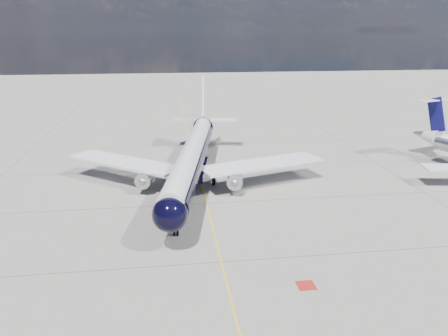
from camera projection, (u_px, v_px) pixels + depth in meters
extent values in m
plane|color=gray|center=(195.00, 160.00, 74.96)|extent=(320.00, 320.00, 0.00)
cube|color=yellow|center=(197.00, 168.00, 70.24)|extent=(0.16, 160.00, 0.01)
cube|color=maroon|center=(306.00, 285.00, 38.04)|extent=(1.60, 1.60, 0.01)
cylinder|color=black|center=(191.00, 160.00, 60.88)|extent=(9.79, 35.91, 3.58)
sphere|color=black|center=(170.00, 214.00, 42.91)|extent=(4.15, 4.15, 3.58)
cone|color=black|center=(205.00, 124.00, 81.82)|extent=(4.68, 7.13, 3.58)
cylinder|color=white|center=(191.00, 154.00, 60.60)|extent=(9.34, 37.63, 2.80)
cube|color=black|center=(169.00, 210.00, 42.57)|extent=(2.43, 1.51, 0.52)
cube|color=white|center=(124.00, 162.00, 62.86)|extent=(17.16, 14.87, 0.30)
cube|color=white|center=(262.00, 164.00, 62.09)|extent=(18.68, 10.06, 0.30)
cube|color=black|center=(192.00, 169.00, 61.27)|extent=(5.55, 9.98, 0.94)
cylinder|color=#ADADB4|center=(146.00, 177.00, 59.90)|extent=(2.84, 4.64, 2.11)
cylinder|color=#ADADB4|center=(235.00, 178.00, 59.42)|extent=(2.84, 4.64, 2.11)
sphere|color=gray|center=(143.00, 182.00, 58.01)|extent=(1.20, 1.20, 1.04)
sphere|color=gray|center=(235.00, 183.00, 57.54)|extent=(1.20, 1.20, 1.04)
cube|color=white|center=(146.00, 172.00, 59.87)|extent=(0.73, 3.01, 1.04)
cube|color=white|center=(235.00, 173.00, 59.39)|extent=(0.73, 3.01, 1.04)
cube|color=white|center=(204.00, 98.00, 79.91)|extent=(1.34, 5.94, 8.04)
cube|color=white|center=(204.00, 120.00, 81.59)|extent=(12.60, 5.11, 0.21)
cylinder|color=gray|center=(176.00, 226.00, 46.89)|extent=(0.20, 0.20, 1.98)
cylinder|color=black|center=(174.00, 233.00, 47.16)|extent=(0.28, 0.68, 0.66)
cylinder|color=black|center=(178.00, 233.00, 47.14)|extent=(0.28, 0.68, 0.66)
cylinder|color=gray|center=(172.00, 175.00, 63.15)|extent=(0.28, 0.28, 1.79)
cylinder|color=gray|center=(214.00, 175.00, 62.92)|extent=(0.28, 0.28, 1.79)
cylinder|color=black|center=(172.00, 181.00, 62.88)|extent=(0.60, 1.10, 1.04)
cylinder|color=black|center=(173.00, 179.00, 63.87)|extent=(0.60, 1.10, 1.04)
cylinder|color=black|center=(214.00, 181.00, 62.65)|extent=(0.60, 1.10, 1.04)
cylinder|color=black|center=(214.00, 179.00, 63.64)|extent=(0.60, 1.10, 1.04)
cone|color=white|center=(425.00, 135.00, 76.61)|extent=(4.28, 5.80, 2.80)
cylinder|color=#ADADB4|center=(445.00, 144.00, 70.81)|extent=(2.52, 3.64, 1.56)
cube|color=white|center=(447.00, 144.00, 71.03)|extent=(1.50, 1.90, 0.19)
cube|color=#0B0A4B|center=(436.00, 115.00, 74.10)|extent=(1.60, 4.22, 6.35)
cube|color=white|center=(435.00, 100.00, 73.88)|extent=(8.53, 4.57, 0.17)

